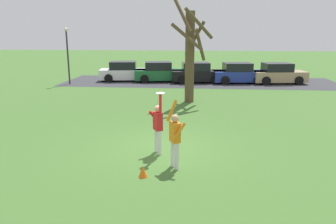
# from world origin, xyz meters

# --- Properties ---
(ground_plane) EXTENTS (120.00, 120.00, 0.00)m
(ground_plane) POSITION_xyz_m (0.00, 0.00, 0.00)
(ground_plane) COLOR #426B2D
(person_catcher) EXTENTS (0.52, 0.59, 2.08)m
(person_catcher) POSITION_xyz_m (-0.04, -0.48, 0.98)
(person_catcher) COLOR silver
(person_catcher) RESTS_ON ground_plane
(person_defender) EXTENTS (0.61, 0.66, 2.04)m
(person_defender) POSITION_xyz_m (0.60, -1.65, 0.98)
(person_defender) COLOR silver
(person_defender) RESTS_ON ground_plane
(frisbee_disc) EXTENTS (0.28, 0.28, 0.02)m
(frisbee_disc) POSITION_xyz_m (0.07, -0.68, 2.09)
(frisbee_disc) COLOR white
(frisbee_disc) RESTS_ON person_catcher
(parked_car_white) EXTENTS (4.31, 2.46, 1.59)m
(parked_car_white) POSITION_xyz_m (-4.80, 15.91, 0.73)
(parked_car_white) COLOR white
(parked_car_white) RESTS_ON ground_plane
(parked_car_green) EXTENTS (4.31, 2.46, 1.59)m
(parked_car_green) POSITION_xyz_m (-1.87, 15.84, 0.73)
(parked_car_green) COLOR #1E6633
(parked_car_green) RESTS_ON ground_plane
(parked_car_black) EXTENTS (4.31, 2.46, 1.59)m
(parked_car_black) POSITION_xyz_m (1.17, 15.54, 0.73)
(parked_car_black) COLOR black
(parked_car_black) RESTS_ON ground_plane
(parked_car_blue) EXTENTS (4.31, 2.46, 1.59)m
(parked_car_blue) POSITION_xyz_m (4.45, 15.55, 0.73)
(parked_car_blue) COLOR #233893
(parked_car_blue) RESTS_ON ground_plane
(parked_car_tan) EXTENTS (4.31, 2.46, 1.59)m
(parked_car_tan) POSITION_xyz_m (7.53, 15.63, 0.73)
(parked_car_tan) COLOR tan
(parked_car_tan) RESTS_ON ground_plane
(parking_strip) EXTENTS (21.86, 6.40, 0.01)m
(parking_strip) POSITION_xyz_m (1.41, 15.71, 0.00)
(parking_strip) COLOR #38383D
(parking_strip) RESTS_ON ground_plane
(bare_tree_tall) EXTENTS (2.33, 2.18, 5.78)m
(bare_tree_tall) POSITION_xyz_m (0.79, 7.88, 2.84)
(bare_tree_tall) COLOR brown
(bare_tree_tall) RESTS_ON ground_plane
(lamppost_by_lot) EXTENTS (0.28, 0.28, 4.26)m
(lamppost_by_lot) POSITION_xyz_m (-8.67, 13.71, 2.59)
(lamppost_by_lot) COLOR #2D2D33
(lamppost_by_lot) RESTS_ON ground_plane
(field_cone_orange) EXTENTS (0.26, 0.26, 0.32)m
(field_cone_orange) POSITION_xyz_m (-0.24, -2.38, 0.16)
(field_cone_orange) COLOR orange
(field_cone_orange) RESTS_ON ground_plane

